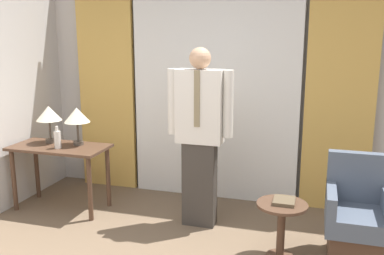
% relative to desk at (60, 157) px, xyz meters
% --- Properties ---
extents(wall_back, '(10.00, 0.06, 2.70)m').
position_rel_desk_xyz_m(wall_back, '(1.53, 0.97, 0.75)').
color(wall_back, beige).
rests_on(wall_back, ground_plane).
extents(curtain_sheer_center, '(1.94, 0.06, 2.58)m').
position_rel_desk_xyz_m(curtain_sheer_center, '(1.53, 0.84, 0.69)').
color(curtain_sheer_center, white).
rests_on(curtain_sheer_center, ground_plane).
extents(curtain_drape_left, '(0.72, 0.06, 2.58)m').
position_rel_desk_xyz_m(curtain_drape_left, '(0.16, 0.84, 0.69)').
color(curtain_drape_left, gold).
rests_on(curtain_drape_left, ground_plane).
extents(curtain_drape_right, '(0.72, 0.06, 2.58)m').
position_rel_desk_xyz_m(curtain_drape_right, '(2.91, 0.84, 0.69)').
color(curtain_drape_right, gold).
rests_on(curtain_drape_right, ground_plane).
extents(desk, '(1.06, 0.53, 0.72)m').
position_rel_desk_xyz_m(desk, '(0.00, 0.00, 0.00)').
color(desk, '#4C3323').
rests_on(desk, ground_plane).
extents(table_lamp_left, '(0.28, 0.28, 0.42)m').
position_rel_desk_xyz_m(table_lamp_left, '(-0.18, 0.10, 0.44)').
color(table_lamp_left, '#4C4238').
rests_on(table_lamp_left, desk).
extents(table_lamp_right, '(0.28, 0.28, 0.42)m').
position_rel_desk_xyz_m(table_lamp_right, '(0.18, 0.10, 0.44)').
color(table_lamp_right, '#4C4238').
rests_on(table_lamp_right, desk).
extents(bottle_near_edge, '(0.07, 0.07, 0.24)m').
position_rel_desk_xyz_m(bottle_near_edge, '(0.04, -0.09, 0.22)').
color(bottle_near_edge, silver).
rests_on(bottle_near_edge, desk).
extents(person, '(0.66, 0.22, 1.80)m').
position_rel_desk_xyz_m(person, '(1.59, 0.05, 0.38)').
color(person, '#38332D').
rests_on(person, ground_plane).
extents(armchair, '(0.53, 0.58, 0.91)m').
position_rel_desk_xyz_m(armchair, '(3.07, -0.25, -0.25)').
color(armchair, '#4C3323').
rests_on(armchair, ground_plane).
extents(side_table, '(0.44, 0.44, 0.51)m').
position_rel_desk_xyz_m(side_table, '(2.45, -0.42, -0.25)').
color(side_table, '#4C3323').
rests_on(side_table, ground_plane).
extents(book, '(0.18, 0.22, 0.03)m').
position_rel_desk_xyz_m(book, '(2.46, -0.40, -0.08)').
color(book, brown).
rests_on(book, side_table).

